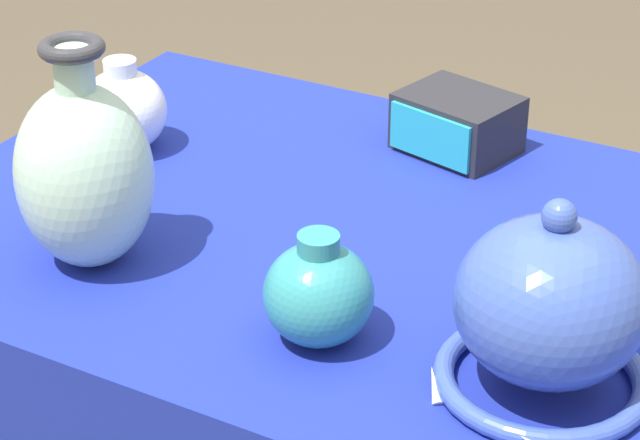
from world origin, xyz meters
The scene contains 6 objects.
display_table centered at (0.00, -0.02, 0.65)m, with size 1.18×0.80×0.72m.
vase_tall_bulbous centered at (-0.27, -0.22, 0.84)m, with size 0.16×0.16×0.28m.
vase_dome_bell centered at (0.30, -0.20, 0.81)m, with size 0.23×0.24×0.22m.
mosaic_tile_box centered at (-0.01, 0.28, 0.76)m, with size 0.18×0.16×0.08m.
jar_round_porcelain centered at (-0.42, 0.06, 0.78)m, with size 0.12×0.12×0.14m.
jar_round_teal centered at (0.05, -0.23, 0.77)m, with size 0.12×0.12×0.13m.
Camera 1 is at (0.60, -1.22, 1.49)m, focal length 70.00 mm.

